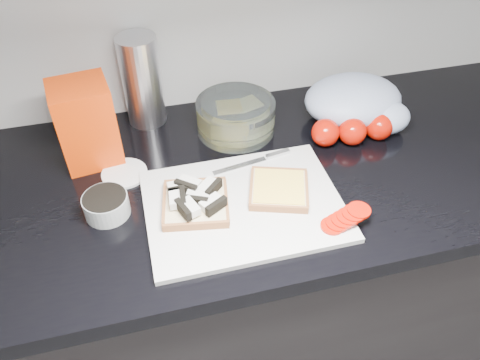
% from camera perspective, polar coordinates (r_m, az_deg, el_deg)
% --- Properties ---
extents(base_cabinet, '(3.50, 0.60, 0.86)m').
position_cam_1_polar(base_cabinet, '(1.41, -0.82, -13.50)').
color(base_cabinet, black).
rests_on(base_cabinet, ground).
extents(countertop, '(3.50, 0.64, 0.04)m').
position_cam_1_polar(countertop, '(1.06, -1.06, 0.20)').
color(countertop, black).
rests_on(countertop, base_cabinet).
extents(cutting_board, '(0.40, 0.30, 0.01)m').
position_cam_1_polar(cutting_board, '(0.96, 0.44, -3.09)').
color(cutting_board, silver).
rests_on(cutting_board, countertop).
extents(bread_left, '(0.16, 0.16, 0.04)m').
position_cam_1_polar(bread_left, '(0.95, -5.52, -2.57)').
color(bread_left, '#CCB98F').
rests_on(bread_left, cutting_board).
extents(bread_right, '(0.16, 0.16, 0.02)m').
position_cam_1_polar(bread_right, '(0.98, 4.75, -1.12)').
color(bread_right, '#CCB98F').
rests_on(bread_right, cutting_board).
extents(tomato_slices, '(0.12, 0.07, 0.02)m').
position_cam_1_polar(tomato_slices, '(0.94, 12.75, -4.54)').
color(tomato_slices, '#B71104').
rests_on(tomato_slices, cutting_board).
extents(knife, '(0.19, 0.04, 0.01)m').
position_cam_1_polar(knife, '(1.06, 2.68, 2.59)').
color(knife, silver).
rests_on(knife, cutting_board).
extents(seed_tub, '(0.09, 0.09, 0.05)m').
position_cam_1_polar(seed_tub, '(0.98, -16.01, -2.86)').
color(seed_tub, '#969B9A').
rests_on(seed_tub, countertop).
extents(tub_lid, '(0.12, 0.12, 0.01)m').
position_cam_1_polar(tub_lid, '(1.07, -13.90, 0.79)').
color(tub_lid, silver).
rests_on(tub_lid, countertop).
extents(glass_bowl, '(0.19, 0.19, 0.08)m').
position_cam_1_polar(glass_bowl, '(1.15, -0.54, 7.75)').
color(glass_bowl, silver).
rests_on(glass_bowl, countertop).
extents(bread_bag, '(0.14, 0.13, 0.19)m').
position_cam_1_polar(bread_bag, '(1.08, -18.23, 6.54)').
color(bread_bag, red).
rests_on(bread_bag, countertop).
extents(steel_canister, '(0.09, 0.09, 0.22)m').
position_cam_1_polar(steel_canister, '(1.17, -11.85, 11.71)').
color(steel_canister, silver).
rests_on(steel_canister, countertop).
extents(grocery_bag, '(0.25, 0.22, 0.11)m').
position_cam_1_polar(grocery_bag, '(1.22, 14.14, 9.17)').
color(grocery_bag, '#A5B1CB').
rests_on(grocery_bag, countertop).
extents(whole_tomatoes, '(0.20, 0.08, 0.07)m').
position_cam_1_polar(whole_tomatoes, '(1.15, 13.54, 5.93)').
color(whole_tomatoes, '#B71104').
rests_on(whole_tomatoes, countertop).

